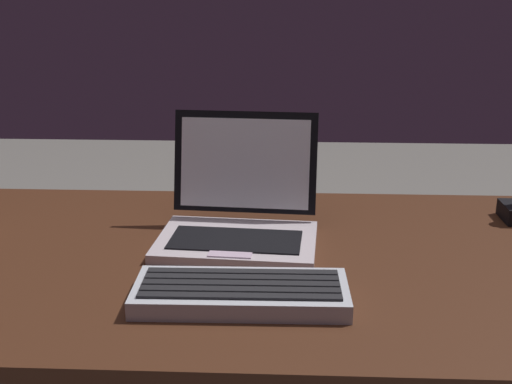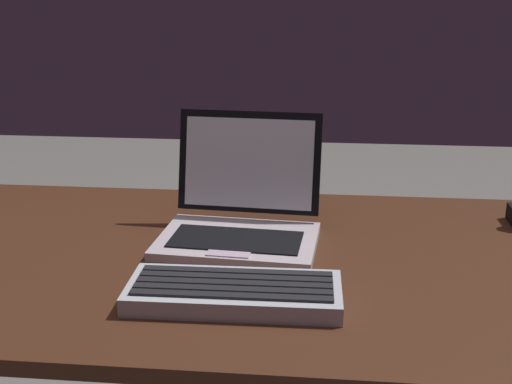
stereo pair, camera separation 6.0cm
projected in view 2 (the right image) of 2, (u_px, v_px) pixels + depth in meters
desk at (204, 290)px, 1.23m from camera, size 1.67×0.75×0.75m
laptop_front at (241, 215)px, 1.26m from camera, size 0.31×0.27×0.23m
external_keyboard at (234, 292)px, 1.02m from camera, size 0.34×0.14×0.03m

